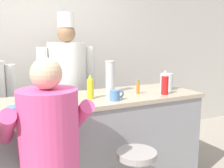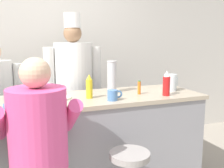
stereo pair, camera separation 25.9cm
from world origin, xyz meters
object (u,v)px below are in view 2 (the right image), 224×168
Objects in this scene: cereal_bowl at (12,107)px; cup_stack_steel at (112,77)px; water_pitcher_clear at (170,82)px; diner_seated_pink at (38,133)px; hot_sauce_bottle_orange at (139,88)px; ketchup_bottle_red at (166,84)px; breakfast_plate at (59,97)px; coffee_mug_blue at (113,95)px; cook_in_whites_far at (74,81)px; mustard_bottle_yellow at (89,87)px.

cereal_bowl is 0.41× the size of cup_stack_steel.
water_pitcher_clear is 0.13× the size of diner_seated_pink.
water_pitcher_clear is 1.35× the size of cereal_bowl.
hot_sauce_bottle_orange is 1.20m from diner_seated_pink.
cup_stack_steel is at bearing 166.69° from water_pitcher_clear.
water_pitcher_clear is (0.40, 0.04, 0.02)m from hot_sauce_bottle_orange.
breakfast_plate is (-1.03, 0.24, -0.10)m from ketchup_bottle_red.
coffee_mug_blue is 0.82m from diner_seated_pink.
hot_sauce_bottle_orange is 0.42× the size of cup_stack_steel.
ketchup_bottle_red is at bearing 0.54° from coffee_mug_blue.
cereal_bowl is 0.39m from diner_seated_pink.
coffee_mug_blue is 0.44× the size of cup_stack_steel.
coffee_mug_blue is at bearing -28.32° from breakfast_plate.
cereal_bowl is at bearing -170.85° from hot_sauce_bottle_orange.
cereal_bowl is 0.93× the size of coffee_mug_blue.
cook_in_whites_far is (-0.14, 1.01, -0.01)m from coffee_mug_blue.
cereal_bowl is 1.08m from cup_stack_steel.
hot_sauce_bottle_orange is 0.97× the size of coffee_mug_blue.
cook_in_whites_far reaches higher than mustard_bottle_yellow.
water_pitcher_clear reaches higher than hot_sauce_bottle_orange.
mustard_bottle_yellow is (-0.76, 0.16, -0.01)m from ketchup_bottle_red.
cup_stack_steel is at bearing 142.78° from ketchup_bottle_red.
coffee_mug_blue is (0.45, -0.24, 0.04)m from breakfast_plate.
diner_seated_pink is (-0.53, -0.53, -0.21)m from mustard_bottle_yellow.
breakfast_plate is at bearing 33.75° from cereal_bowl.
ketchup_bottle_red is 1.08× the size of mustard_bottle_yellow.
ketchup_bottle_red is 1.24m from cook_in_whites_far.
ketchup_bottle_red is 1.45m from cereal_bowl.
cook_in_whites_far is (0.04, 0.85, -0.07)m from mustard_bottle_yellow.
mustard_bottle_yellow reaches higher than breakfast_plate.
water_pitcher_clear is (0.93, 0.04, -0.02)m from mustard_bottle_yellow.
water_pitcher_clear reaches higher than breakfast_plate.
diner_seated_pink is at bearing -152.90° from coffee_mug_blue.
hot_sauce_bottle_orange is at bearing 24.48° from coffee_mug_blue.
coffee_mug_blue is at bearing -109.36° from cup_stack_steel.
mustard_bottle_yellow is at bearing -92.78° from cook_in_whites_far.
cook_in_whites_far is (-0.71, 1.01, -0.08)m from ketchup_bottle_red.
diner_seated_pink is 0.77× the size of cook_in_whites_far.
cook_in_whites_far is (-0.26, 0.66, -0.13)m from cup_stack_steel.
breakfast_plate is at bearing 173.96° from hot_sauce_bottle_orange.
mustard_bottle_yellow is 0.13× the size of cook_in_whites_far.
diner_seated_pink reaches higher than water_pitcher_clear.
ketchup_bottle_red is at bearing 1.72° from cereal_bowl.
water_pitcher_clear is 1.21m from breakfast_plate.
water_pitcher_clear is at bearing 14.90° from coffee_mug_blue.
mustard_bottle_yellow is 1.06× the size of breakfast_plate.
breakfast_plate is at bearing 163.34° from mustard_bottle_yellow.
ketchup_bottle_red reaches higher than mustard_bottle_yellow.
coffee_mug_blue is at bearing -82.15° from cook_in_whites_far.
ketchup_bottle_red is 0.28m from hot_sauce_bottle_orange.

